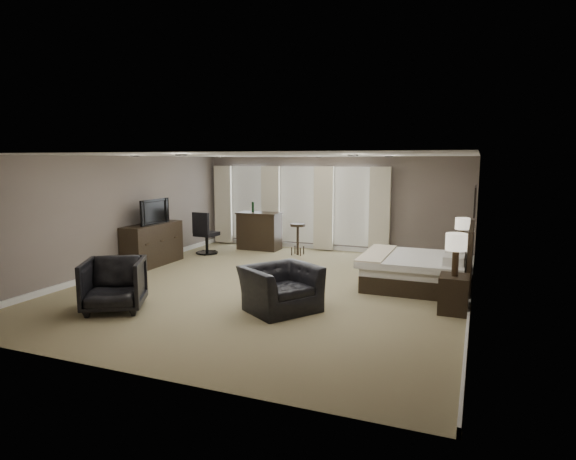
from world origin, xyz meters
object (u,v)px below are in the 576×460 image
at_px(lamp_far, 462,232).
at_px(dresser, 153,244).
at_px(bed, 411,255).
at_px(bar_stool_right, 298,239).
at_px(nightstand_near, 454,294).
at_px(bar_counter, 259,231).
at_px(armchair_near, 281,281).
at_px(bar_stool_left, 266,235).
at_px(tv, 152,221).
at_px(lamp_near, 456,255).
at_px(armchair_far, 114,282).
at_px(nightstand_far, 461,260).
at_px(desk_chair, 207,233).

height_order(lamp_far, dresser, lamp_far).
bearing_deg(bed, bar_stool_right, 146.40).
bearing_deg(nightstand_near, bar_counter, 143.80).
bearing_deg(armchair_near, bar_stool_left, 61.11).
bearing_deg(dresser, tv, 0.00).
xyz_separation_m(tv, armchair_near, (4.21, -2.12, -0.56)).
distance_m(lamp_near, bar_stool_right, 5.48).
bearing_deg(armchair_far, bar_stool_left, 59.74).
distance_m(dresser, bar_stool_left, 3.26).
relative_size(bar_counter, bar_stool_left, 1.44).
distance_m(nightstand_near, nightstand_far, 2.90).
relative_size(nightstand_far, bar_stool_left, 0.73).
bearing_deg(bar_stool_right, desk_chair, -162.01).
xyz_separation_m(lamp_near, bar_stool_left, (-5.17, 3.91, -0.55)).
relative_size(nightstand_near, armchair_far, 0.64).
xyz_separation_m(bar_counter, desk_chair, (-1.04, -1.12, 0.04)).
xyz_separation_m(nightstand_near, bar_counter, (-5.40, 3.96, 0.22)).
xyz_separation_m(lamp_far, bar_stool_right, (-4.11, 0.69, -0.52)).
height_order(armchair_near, armchair_far, armchair_near).
distance_m(nightstand_far, bar_counter, 5.51).
relative_size(bed, dresser, 1.17).
bearing_deg(bar_counter, lamp_far, -11.05).
bearing_deg(tv, dresser, 0.00).
distance_m(tv, armchair_far, 3.59).
relative_size(nightstand_near, armchair_near, 0.54).
xyz_separation_m(nightstand_far, tv, (-6.92, -1.74, 0.76)).
bearing_deg(tv, desk_chair, -16.03).
bearing_deg(armchair_near, desk_chair, 78.81).
bearing_deg(nightstand_far, bar_counter, 168.95).
distance_m(lamp_near, bar_stool_left, 6.51).
bearing_deg(tv, bar_counter, -28.47).
bearing_deg(lamp_far, bar_counter, 168.95).
xyz_separation_m(tv, bar_counter, (1.52, 2.80, -0.54)).
bearing_deg(tv, lamp_near, -99.51).
height_order(bed, bar_stool_right, bed).
bearing_deg(bed, nightstand_far, 58.46).
bearing_deg(armchair_near, dresser, 97.58).
xyz_separation_m(bed, bar_counter, (-4.51, 2.51, -0.11)).
bearing_deg(dresser, bar_stool_right, 40.85).
relative_size(nightstand_far, bar_stool_right, 0.73).
xyz_separation_m(armchair_near, armchair_far, (-2.60, -1.04, -0.02)).
bearing_deg(lamp_near, bed, 121.54).
relative_size(tv, bar_stool_left, 1.23).
bearing_deg(bar_stool_right, tv, -139.15).
xyz_separation_m(dresser, desk_chair, (0.48, 1.67, 0.07)).
distance_m(bed, dresser, 6.04).
distance_m(nightstand_far, lamp_far, 0.63).
xyz_separation_m(bed, nightstand_far, (0.89, 1.45, -0.33)).
distance_m(nightstand_near, armchair_far, 5.67).
bearing_deg(desk_chair, armchair_near, 141.11).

